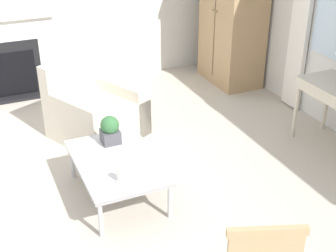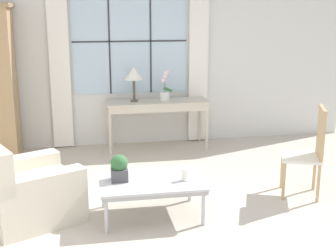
{
  "view_description": "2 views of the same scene",
  "coord_description": "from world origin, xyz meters",
  "px_view_note": "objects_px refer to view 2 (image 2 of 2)",
  "views": [
    {
      "loc": [
        3.41,
        -0.82,
        2.64
      ],
      "look_at": [
        0.08,
        0.66,
        0.73
      ],
      "focal_mm": 50.0,
      "sensor_mm": 36.0,
      "label": 1
    },
    {
      "loc": [
        -0.73,
        -4.32,
        2.15
      ],
      "look_at": [
        0.15,
        0.52,
        0.9
      ],
      "focal_mm": 50.0,
      "sensor_mm": 36.0,
      "label": 2
    }
  ],
  "objects_px": {
    "console_table": "(157,106)",
    "coffee_table": "(151,184)",
    "potted_plant_small": "(119,168)",
    "potted_orchid": "(165,89)",
    "pillar_candle": "(185,175)",
    "armchair_upholstered": "(28,193)",
    "table_lamp": "(134,74)",
    "side_chair_wooden": "(311,147)"
  },
  "relations": [
    {
      "from": "table_lamp",
      "to": "potted_plant_small",
      "type": "relative_size",
      "value": 1.9
    },
    {
      "from": "console_table",
      "to": "coffee_table",
      "type": "distance_m",
      "value": 2.52
    },
    {
      "from": "table_lamp",
      "to": "coffee_table",
      "type": "xyz_separation_m",
      "value": [
        -0.1,
        -2.48,
        -0.8
      ]
    },
    {
      "from": "potted_orchid",
      "to": "pillar_candle",
      "type": "relative_size",
      "value": 3.47
    },
    {
      "from": "console_table",
      "to": "coffee_table",
      "type": "xyz_separation_m",
      "value": [
        -0.45,
        -2.46,
        -0.3
      ]
    },
    {
      "from": "armchair_upholstered",
      "to": "side_chair_wooden",
      "type": "bearing_deg",
      "value": 1.3
    },
    {
      "from": "armchair_upholstered",
      "to": "potted_plant_small",
      "type": "relative_size",
      "value": 4.2
    },
    {
      "from": "potted_orchid",
      "to": "armchair_upholstered",
      "type": "distance_m",
      "value": 3.03
    },
    {
      "from": "pillar_candle",
      "to": "console_table",
      "type": "bearing_deg",
      "value": 87.45
    },
    {
      "from": "potted_orchid",
      "to": "pillar_candle",
      "type": "xyz_separation_m",
      "value": [
        -0.24,
        -2.55,
        -0.47
      ]
    },
    {
      "from": "coffee_table",
      "to": "side_chair_wooden",
      "type": "bearing_deg",
      "value": 6.89
    },
    {
      "from": "side_chair_wooden",
      "to": "pillar_candle",
      "type": "bearing_deg",
      "value": -168.88
    },
    {
      "from": "table_lamp",
      "to": "side_chair_wooden",
      "type": "height_order",
      "value": "table_lamp"
    },
    {
      "from": "console_table",
      "to": "potted_plant_small",
      "type": "distance_m",
      "value": 2.53
    },
    {
      "from": "potted_orchid",
      "to": "potted_plant_small",
      "type": "distance_m",
      "value": 2.62
    },
    {
      "from": "console_table",
      "to": "coffee_table",
      "type": "relative_size",
      "value": 1.46
    },
    {
      "from": "armchair_upholstered",
      "to": "potted_plant_small",
      "type": "bearing_deg",
      "value": -6.58
    },
    {
      "from": "pillar_candle",
      "to": "potted_orchid",
      "type": "bearing_deg",
      "value": 84.67
    },
    {
      "from": "armchair_upholstered",
      "to": "coffee_table",
      "type": "relative_size",
      "value": 1.09
    },
    {
      "from": "armchair_upholstered",
      "to": "coffee_table",
      "type": "bearing_deg",
      "value": -7.07
    },
    {
      "from": "console_table",
      "to": "potted_orchid",
      "type": "relative_size",
      "value": 3.29
    },
    {
      "from": "coffee_table",
      "to": "potted_plant_small",
      "type": "height_order",
      "value": "potted_plant_small"
    },
    {
      "from": "side_chair_wooden",
      "to": "potted_plant_small",
      "type": "height_order",
      "value": "side_chair_wooden"
    },
    {
      "from": "table_lamp",
      "to": "potted_orchid",
      "type": "height_order",
      "value": "table_lamp"
    },
    {
      "from": "potted_plant_small",
      "to": "table_lamp",
      "type": "bearing_deg",
      "value": 80.05
    },
    {
      "from": "console_table",
      "to": "armchair_upholstered",
      "type": "bearing_deg",
      "value": -126.82
    },
    {
      "from": "potted_orchid",
      "to": "coffee_table",
      "type": "distance_m",
      "value": 2.6
    },
    {
      "from": "console_table",
      "to": "potted_plant_small",
      "type": "relative_size",
      "value": 5.64
    },
    {
      "from": "table_lamp",
      "to": "coffee_table",
      "type": "height_order",
      "value": "table_lamp"
    },
    {
      "from": "armchair_upholstered",
      "to": "side_chair_wooden",
      "type": "distance_m",
      "value": 3.17
    },
    {
      "from": "coffee_table",
      "to": "pillar_candle",
      "type": "relative_size",
      "value": 7.81
    },
    {
      "from": "potted_orchid",
      "to": "pillar_candle",
      "type": "bearing_deg",
      "value": -95.33
    },
    {
      "from": "armchair_upholstered",
      "to": "coffee_table",
      "type": "xyz_separation_m",
      "value": [
        1.27,
        -0.16,
        0.07
      ]
    },
    {
      "from": "table_lamp",
      "to": "armchair_upholstered",
      "type": "distance_m",
      "value": 2.84
    },
    {
      "from": "armchair_upholstered",
      "to": "potted_orchid",
      "type": "bearing_deg",
      "value": 51.46
    },
    {
      "from": "potted_orchid",
      "to": "side_chair_wooden",
      "type": "xyz_separation_m",
      "value": [
        1.31,
        -2.24,
        -0.34
      ]
    },
    {
      "from": "table_lamp",
      "to": "potted_orchid",
      "type": "distance_m",
      "value": 0.53
    },
    {
      "from": "console_table",
      "to": "pillar_candle",
      "type": "distance_m",
      "value": 2.54
    },
    {
      "from": "coffee_table",
      "to": "table_lamp",
      "type": "bearing_deg",
      "value": 87.62
    },
    {
      "from": "potted_orchid",
      "to": "side_chair_wooden",
      "type": "height_order",
      "value": "potted_orchid"
    },
    {
      "from": "table_lamp",
      "to": "coffee_table",
      "type": "bearing_deg",
      "value": -92.38
    },
    {
      "from": "console_table",
      "to": "side_chair_wooden",
      "type": "relative_size",
      "value": 1.48
    }
  ]
}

